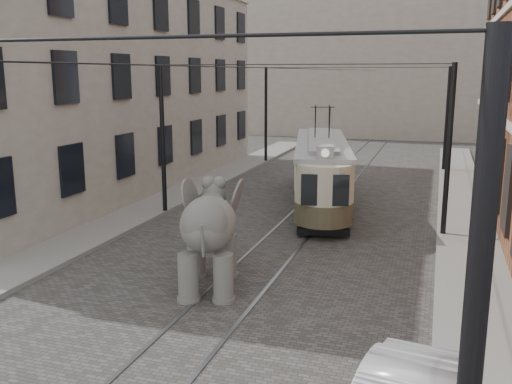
% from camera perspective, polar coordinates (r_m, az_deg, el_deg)
% --- Properties ---
extents(ground, '(120.00, 120.00, 0.00)m').
position_cam_1_polar(ground, '(15.99, -0.90, -8.79)').
color(ground, '#494644').
extents(tram_rails, '(1.54, 80.00, 0.02)m').
position_cam_1_polar(tram_rails, '(15.99, -0.90, -8.75)').
color(tram_rails, slate).
rests_on(tram_rails, ground).
extents(sidewalk_right, '(2.00, 60.00, 0.15)m').
position_cam_1_polar(sidewalk_right, '(15.25, 21.33, -10.42)').
color(sidewalk_right, slate).
rests_on(sidewalk_right, ground).
extents(sidewalk_left, '(2.00, 60.00, 0.15)m').
position_cam_1_polar(sidewalk_left, '(18.99, -19.90, -5.90)').
color(sidewalk_left, slate).
rests_on(sidewalk_left, ground).
extents(stucco_building, '(7.00, 24.00, 10.00)m').
position_cam_1_polar(stucco_building, '(28.89, -15.53, 10.24)').
color(stucco_building, gray).
rests_on(stucco_building, ground).
extents(distant_block, '(28.00, 10.00, 14.00)m').
position_cam_1_polar(distant_block, '(54.37, 13.26, 13.10)').
color(distant_block, gray).
rests_on(distant_block, ground).
extents(catenary, '(11.00, 30.20, 6.00)m').
position_cam_1_polar(catenary, '(19.98, 3.19, 4.28)').
color(catenary, black).
rests_on(catenary, ground).
extents(tram, '(4.53, 10.96, 4.26)m').
position_cam_1_polar(tram, '(24.64, 6.63, 3.65)').
color(tram, '#BFB89B').
rests_on(tram, ground).
extents(elephant, '(3.71, 5.05, 2.76)m').
position_cam_1_polar(elephant, '(14.99, -4.81, -4.70)').
color(elephant, '#5E5C57').
rests_on(elephant, ground).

